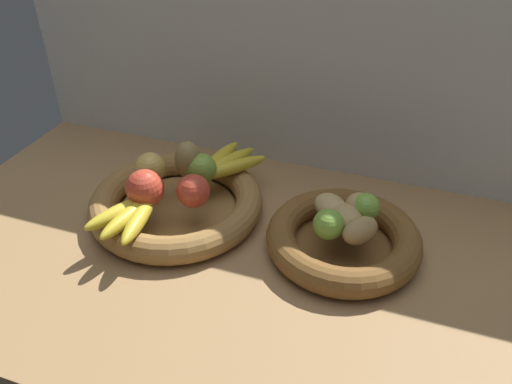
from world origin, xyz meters
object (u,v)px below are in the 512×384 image
(lime_near, at_px, (328,224))
(lime_far, at_px, (366,207))
(potato_oblong, at_px, (331,206))
(apple_red_right, at_px, (193,191))
(potato_large, at_px, (346,218))
(potato_back, at_px, (361,206))
(fruit_bowl_left, at_px, (177,203))
(banana_bunch_front, at_px, (130,214))
(apple_green_back, at_px, (202,168))
(fruit_bowl_right, at_px, (343,239))
(apple_red_front, at_px, (145,188))
(chili_pepper, at_px, (351,226))
(apple_golden_left, at_px, (150,168))
(pear_brown, at_px, (188,160))
(banana_bunch_back, at_px, (224,164))
(potato_small, at_px, (360,230))

(lime_near, relative_size, lime_far, 1.05)
(potato_oblong, bearing_deg, apple_red_right, -167.84)
(potato_large, xyz_separation_m, potato_back, (0.02, 0.04, 0.00))
(fruit_bowl_left, relative_size, potato_oblong, 4.98)
(banana_bunch_front, distance_m, potato_large, 0.41)
(potato_back, bearing_deg, apple_green_back, 178.15)
(fruit_bowl_right, xyz_separation_m, potato_oblong, (-0.04, 0.03, 0.05))
(apple_red_right, bearing_deg, fruit_bowl_right, 5.59)
(apple_red_front, distance_m, chili_pepper, 0.41)
(apple_golden_left, xyz_separation_m, banana_bunch_front, (0.03, -0.14, -0.02))
(apple_green_back, relative_size, lime_near, 1.12)
(apple_red_right, xyz_separation_m, chili_pepper, (0.31, 0.03, -0.03))
(apple_golden_left, relative_size, pear_brown, 0.76)
(pear_brown, xyz_separation_m, banana_bunch_back, (0.06, 0.05, -0.03))
(fruit_bowl_left, xyz_separation_m, apple_green_back, (0.04, 0.05, 0.06))
(fruit_bowl_right, distance_m, chili_pepper, 0.04)
(potato_back, bearing_deg, pear_brown, 177.74)
(fruit_bowl_left, relative_size, potato_large, 4.81)
(fruit_bowl_right, height_order, apple_green_back, apple_green_back)
(apple_red_right, bearing_deg, banana_bunch_back, 87.24)
(banana_bunch_front, bearing_deg, apple_red_front, 88.21)
(fruit_bowl_left, distance_m, potato_small, 0.40)
(fruit_bowl_right, bearing_deg, apple_red_right, -174.41)
(fruit_bowl_right, xyz_separation_m, apple_red_right, (-0.30, -0.03, 0.06))
(apple_red_front, height_order, apple_green_back, apple_red_front)
(fruit_bowl_left, xyz_separation_m, apple_red_right, (0.06, -0.03, 0.06))
(pear_brown, relative_size, banana_bunch_back, 0.47)
(potato_oblong, bearing_deg, banana_bunch_back, 161.95)
(banana_bunch_back, bearing_deg, apple_green_back, -114.90)
(apple_green_back, height_order, potato_oblong, apple_green_back)
(banana_bunch_front, xyz_separation_m, potato_back, (0.41, 0.16, 0.01))
(fruit_bowl_right, relative_size, chili_pepper, 2.61)
(lime_near, bearing_deg, apple_green_back, 162.53)
(potato_oblong, relative_size, lime_far, 1.34)
(pear_brown, bearing_deg, apple_golden_left, -151.53)
(apple_red_front, bearing_deg, banana_bunch_back, 60.30)
(fruit_bowl_right, relative_size, lime_far, 5.46)
(banana_bunch_front, relative_size, potato_back, 2.73)
(potato_small, bearing_deg, apple_green_back, 166.26)
(fruit_bowl_right, height_order, banana_bunch_front, banana_bunch_front)
(apple_green_back, bearing_deg, apple_golden_left, -161.33)
(apple_golden_left, distance_m, potato_back, 0.45)
(fruit_bowl_left, relative_size, banana_bunch_front, 2.16)
(fruit_bowl_left, relative_size, potato_small, 4.86)
(apple_red_right, xyz_separation_m, apple_green_back, (-0.02, 0.08, -0.00))
(fruit_bowl_left, relative_size, banana_bunch_back, 1.98)
(apple_red_right, bearing_deg, apple_red_front, -161.91)
(potato_back, distance_m, chili_pepper, 0.05)
(apple_golden_left, relative_size, potato_back, 1.06)
(fruit_bowl_left, bearing_deg, apple_green_back, 55.10)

